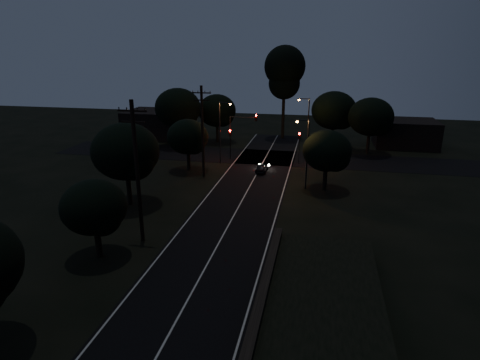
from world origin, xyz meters
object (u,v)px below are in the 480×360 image
at_px(signal_left, 230,139).
at_px(streetlight_c, 306,149).
at_px(utility_pole_far, 202,130).
at_px(streetlight_b, 307,123).
at_px(utility_pole_mid, 137,171).
at_px(signal_mast, 242,128).
at_px(signal_right, 299,142).
at_px(streetlight_a, 221,128).
at_px(car, 262,168).
at_px(tall_pine, 285,72).

xyz_separation_m(signal_left, streetlight_c, (10.43, -9.99, 1.51)).
height_order(utility_pole_far, streetlight_b, utility_pole_far).
distance_m(streetlight_b, streetlight_c, 14.01).
distance_m(utility_pole_mid, utility_pole_far, 17.00).
xyz_separation_m(signal_mast, streetlight_c, (8.74, -9.99, 0.01)).
xyz_separation_m(signal_left, streetlight_b, (9.91, 4.01, 1.80)).
distance_m(signal_right, signal_mast, 7.66).
bearing_deg(streetlight_a, signal_mast, 39.77).
bearing_deg(signal_left, car, -44.62).
bearing_deg(utility_pole_far, tall_pine, 73.07).
bearing_deg(signal_left, tall_pine, 69.54).
height_order(utility_pole_far, car, utility_pole_far).
height_order(signal_left, streetlight_b, streetlight_b).
relative_size(streetlight_a, car, 2.61).
height_order(utility_pole_far, signal_mast, utility_pole_far).
relative_size(streetlight_c, car, 2.45).
height_order(utility_pole_far, streetlight_c, utility_pole_far).
xyz_separation_m(streetlight_b, car, (-4.82, -9.03, -4.11)).
bearing_deg(tall_pine, streetlight_c, -79.07).
height_order(signal_mast, streetlight_a, streetlight_a).
bearing_deg(streetlight_c, signal_right, 97.02).
bearing_deg(signal_right, utility_pole_mid, -112.99).
height_order(signal_left, streetlight_c, streetlight_c).
distance_m(signal_mast, streetlight_b, 9.15).
bearing_deg(signal_left, streetlight_b, 22.05).
relative_size(tall_pine, streetlight_c, 1.99).
xyz_separation_m(utility_pole_mid, car, (6.48, 19.97, -5.22)).
xyz_separation_m(utility_pole_mid, utility_pole_far, (0.00, 17.00, -0.25)).
relative_size(utility_pole_mid, signal_left, 2.68).
bearing_deg(signal_right, tall_pine, 103.49).
bearing_deg(car, signal_right, -125.98).
distance_m(utility_pole_mid, streetlight_b, 31.15).
bearing_deg(utility_pole_far, utility_pole_mid, -90.00).
distance_m(signal_right, streetlight_a, 10.26).
bearing_deg(utility_pole_far, streetlight_a, 83.41).
relative_size(signal_right, car, 1.34).
relative_size(utility_pole_mid, signal_mast, 1.76).
xyz_separation_m(utility_pole_far, car, (6.48, 2.97, -4.96)).
relative_size(utility_pole_mid, streetlight_c, 1.47).
xyz_separation_m(utility_pole_far, signal_left, (1.40, 7.99, -2.65)).
distance_m(utility_pole_far, streetlight_b, 16.51).
distance_m(utility_pole_mid, tall_pine, 40.92).
xyz_separation_m(signal_left, streetlight_a, (-0.71, -1.99, 1.80)).
bearing_deg(signal_left, signal_right, 0.00).
distance_m(tall_pine, signal_left, 17.88).
bearing_deg(streetlight_a, streetlight_c, -35.69).
bearing_deg(utility_pole_mid, signal_mast, 82.96).
distance_m(utility_pole_mid, streetlight_c, 19.15).
height_order(tall_pine, streetlight_a, tall_pine).
distance_m(streetlight_c, car, 8.24).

